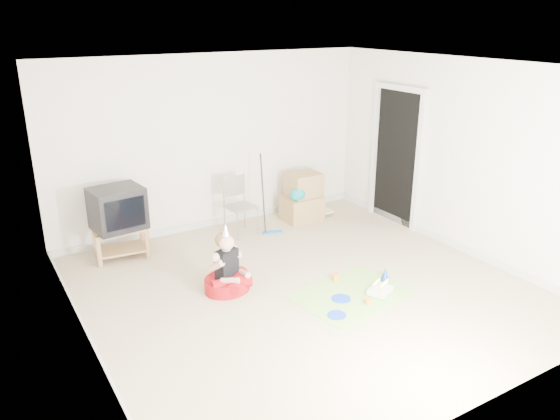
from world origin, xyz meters
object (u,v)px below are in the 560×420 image
folding_chair (241,207)px  seated_woman (227,276)px  cardboard_boxes (302,198)px  tv_stand (121,240)px  crt_tv (117,208)px  birthday_cake (380,291)px

folding_chair → seated_woman: bearing=-122.6°
folding_chair → cardboard_boxes: 1.12m
folding_chair → tv_stand: bearing=177.3°
tv_stand → seated_woman: 1.77m
crt_tv → birthday_cake: crt_tv is taller
folding_chair → birthday_cake: size_ratio=2.53×
crt_tv → birthday_cake: bearing=-54.9°
tv_stand → cardboard_boxes: bearing=-0.9°
crt_tv → seated_woman: (0.82, -1.57, -0.52)m
tv_stand → birthday_cake: tv_stand is taller
cardboard_boxes → birthday_cake: (-0.58, -2.56, -0.32)m
tv_stand → crt_tv: 0.45m
seated_woman → birthday_cake: size_ratio=2.42×
cardboard_boxes → folding_chair: bearing=-178.0°
seated_woman → birthday_cake: (1.49, -1.03, -0.15)m
crt_tv → folding_chair: (1.77, -0.08, -0.28)m
folding_chair → seated_woman: (-0.95, -1.49, -0.25)m
tv_stand → cardboard_boxes: size_ratio=0.96×
crt_tv → birthday_cake: size_ratio=1.85×
tv_stand → birthday_cake: bearing=-48.4°
tv_stand → folding_chair: (1.77, -0.08, 0.17)m
tv_stand → folding_chair: bearing=-2.7°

